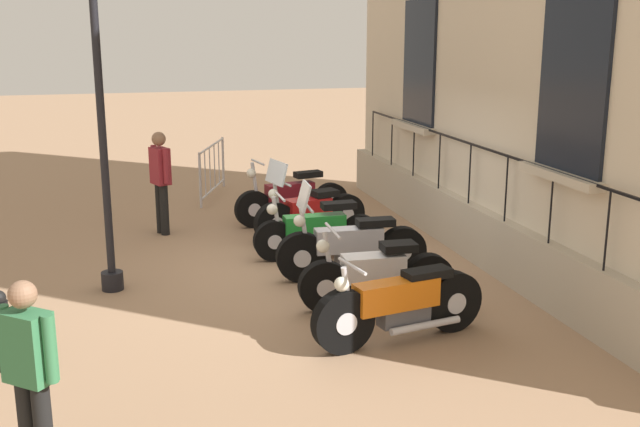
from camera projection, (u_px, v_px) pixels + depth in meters
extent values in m
plane|color=#9E7A5B|center=(317.00, 269.00, 10.72)|extent=(60.00, 60.00, 0.00)
cube|color=#B1A48F|center=(469.00, 230.00, 11.21)|extent=(0.20, 10.29, 0.81)
cube|color=black|center=(573.00, 81.00, 8.55)|extent=(0.06, 1.30, 2.05)
cube|color=#BCAE97|center=(560.00, 176.00, 8.78)|extent=(0.24, 1.50, 0.10)
cube|color=black|center=(420.00, 63.00, 12.79)|extent=(0.06, 1.30, 2.05)
cube|color=#BCAE97|center=(413.00, 127.00, 13.03)|extent=(0.24, 1.50, 0.10)
cube|color=black|center=(471.00, 144.00, 10.89)|extent=(0.03, 8.64, 0.03)
cylinder|color=black|center=(373.00, 134.00, 15.05)|extent=(0.02, 0.02, 0.87)
cylinder|color=black|center=(392.00, 142.00, 14.04)|extent=(0.02, 0.02, 0.87)
cylinder|color=black|center=(414.00, 151.00, 13.02)|extent=(0.02, 0.02, 0.87)
cylinder|color=black|center=(439.00, 161.00, 12.01)|extent=(0.02, 0.02, 0.87)
cylinder|color=black|center=(470.00, 174.00, 11.00)|extent=(0.02, 0.02, 0.87)
cylinder|color=black|center=(506.00, 189.00, 9.99)|extent=(0.02, 0.02, 0.87)
cylinder|color=black|center=(551.00, 208.00, 8.97)|extent=(0.02, 0.02, 0.87)
cylinder|color=black|center=(607.00, 231.00, 7.96)|extent=(0.02, 0.02, 0.87)
cylinder|color=black|center=(253.00, 209.00, 12.85)|extent=(0.65, 0.25, 0.63)
cylinder|color=silver|center=(253.00, 209.00, 12.85)|extent=(0.25, 0.19, 0.22)
cylinder|color=black|center=(330.00, 201.00, 13.47)|extent=(0.65, 0.25, 0.63)
cylinder|color=silver|center=(330.00, 201.00, 13.47)|extent=(0.25, 0.19, 0.22)
cube|color=maroon|center=(290.00, 193.00, 13.09)|extent=(0.88, 0.40, 0.34)
cube|color=#4C4C51|center=(295.00, 206.00, 13.19)|extent=(0.54, 0.29, 0.22)
cube|color=black|center=(308.00, 174.00, 13.16)|extent=(0.51, 0.31, 0.10)
cylinder|color=silver|center=(255.00, 186.00, 12.77)|extent=(0.17, 0.09, 0.80)
cylinder|color=silver|center=(258.00, 162.00, 12.70)|extent=(0.14, 0.54, 0.04)
sphere|color=white|center=(251.00, 173.00, 12.69)|extent=(0.16, 0.16, 0.16)
cylinder|color=silver|center=(307.00, 213.00, 13.16)|extent=(0.77, 0.22, 0.08)
cylinder|color=black|center=(275.00, 224.00, 11.85)|extent=(0.68, 0.30, 0.67)
cylinder|color=silver|center=(275.00, 224.00, 11.85)|extent=(0.27, 0.22, 0.23)
cylinder|color=black|center=(345.00, 214.00, 12.44)|extent=(0.68, 0.30, 0.67)
cylinder|color=silver|center=(345.00, 214.00, 12.44)|extent=(0.27, 0.22, 0.23)
cube|color=red|center=(308.00, 208.00, 12.07)|extent=(0.77, 0.49, 0.29)
cube|color=#4C4C51|center=(314.00, 220.00, 12.17)|extent=(0.48, 0.35, 0.23)
cube|color=black|center=(325.00, 193.00, 12.16)|extent=(0.46, 0.38, 0.10)
cylinder|color=silver|center=(277.00, 203.00, 11.79)|extent=(0.17, 0.10, 0.66)
cylinder|color=silver|center=(280.00, 182.00, 11.73)|extent=(0.20, 0.71, 0.04)
sphere|color=white|center=(273.00, 194.00, 11.72)|extent=(0.16, 0.16, 0.16)
cylinder|color=silver|center=(326.00, 229.00, 12.11)|extent=(0.64, 0.23, 0.08)
cube|color=silver|center=(276.00, 173.00, 11.67)|extent=(0.26, 0.60, 0.36)
cylinder|color=black|center=(274.00, 241.00, 11.02)|extent=(0.60, 0.14, 0.60)
cylinder|color=silver|center=(274.00, 241.00, 11.02)|extent=(0.21, 0.16, 0.21)
cylinder|color=black|center=(360.00, 234.00, 11.36)|extent=(0.60, 0.14, 0.60)
cylinder|color=silver|center=(360.00, 234.00, 11.36)|extent=(0.21, 0.16, 0.21)
cube|color=#1E842D|center=(315.00, 225.00, 11.13)|extent=(0.90, 0.26, 0.30)
cube|color=#4C4C51|center=(321.00, 239.00, 11.21)|extent=(0.54, 0.21, 0.21)
cube|color=black|center=(339.00, 205.00, 11.16)|extent=(0.51, 0.24, 0.10)
cylinder|color=silver|center=(277.00, 219.00, 10.95)|extent=(0.16, 0.06, 0.66)
cylinder|color=silver|center=(280.00, 196.00, 10.89)|extent=(0.04, 0.57, 0.04)
sphere|color=white|center=(272.00, 209.00, 10.90)|extent=(0.16, 0.16, 0.16)
cylinder|color=silver|center=(335.00, 248.00, 11.14)|extent=(0.81, 0.08, 0.08)
cylinder|color=black|center=(301.00, 257.00, 10.12)|extent=(0.68, 0.19, 0.67)
cylinder|color=silver|center=(301.00, 257.00, 10.12)|extent=(0.24, 0.18, 0.24)
cylinder|color=black|center=(402.00, 251.00, 10.40)|extent=(0.68, 0.19, 0.67)
cylinder|color=silver|center=(402.00, 251.00, 10.40)|extent=(0.24, 0.18, 0.24)
cube|color=#B2B2BC|center=(349.00, 240.00, 10.20)|extent=(0.92, 0.31, 0.32)
cube|color=#4C4C51|center=(356.00, 256.00, 10.28)|extent=(0.56, 0.24, 0.24)
cube|color=black|center=(375.00, 222.00, 10.23)|extent=(0.52, 0.26, 0.10)
cylinder|color=silver|center=(305.00, 232.00, 10.05)|extent=(0.16, 0.07, 0.69)
cylinder|color=silver|center=(308.00, 207.00, 9.98)|extent=(0.07, 0.58, 0.04)
sphere|color=white|center=(300.00, 221.00, 10.00)|extent=(0.16, 0.16, 0.16)
cylinder|color=silver|center=(371.00, 267.00, 10.21)|extent=(0.82, 0.12, 0.08)
cube|color=silver|center=(304.00, 196.00, 9.93)|extent=(0.15, 0.48, 0.36)
cylinder|color=black|center=(324.00, 286.00, 9.06)|extent=(0.63, 0.18, 0.63)
cylinder|color=silver|center=(324.00, 286.00, 9.06)|extent=(0.23, 0.18, 0.22)
cylinder|color=black|center=(428.00, 279.00, 9.34)|extent=(0.63, 0.18, 0.63)
cylinder|color=silver|center=(428.00, 279.00, 9.34)|extent=(0.23, 0.18, 0.22)
cube|color=silver|center=(373.00, 267.00, 9.14)|extent=(0.76, 0.35, 0.31)
cube|color=#4C4C51|center=(381.00, 285.00, 9.22)|extent=(0.46, 0.27, 0.22)
cube|color=black|center=(399.00, 247.00, 9.15)|extent=(0.43, 0.30, 0.10)
cylinder|color=silver|center=(329.00, 259.00, 8.99)|extent=(0.16, 0.07, 0.69)
cylinder|color=silver|center=(333.00, 231.00, 8.92)|extent=(0.06, 0.70, 0.04)
sphere|color=white|center=(323.00, 246.00, 8.94)|extent=(0.16, 0.16, 0.16)
cylinder|color=silver|center=(396.00, 297.00, 9.11)|extent=(0.68, 0.11, 0.08)
cylinder|color=black|center=(343.00, 322.00, 7.91)|extent=(0.70, 0.28, 0.69)
cylinder|color=silver|center=(343.00, 322.00, 7.91)|extent=(0.27, 0.21, 0.24)
cylinder|color=black|center=(453.00, 301.00, 8.48)|extent=(0.70, 0.28, 0.69)
cylinder|color=silver|center=(453.00, 301.00, 8.48)|extent=(0.27, 0.21, 0.24)
cube|color=orange|center=(396.00, 295.00, 8.13)|extent=(0.99, 0.43, 0.31)
cube|color=#4C4C51|center=(404.00, 313.00, 8.23)|extent=(0.60, 0.31, 0.24)
cube|color=black|center=(427.00, 274.00, 8.25)|extent=(0.57, 0.33, 0.10)
cylinder|color=silver|center=(348.00, 294.00, 7.86)|extent=(0.17, 0.09, 0.60)
cylinder|color=silver|center=(352.00, 266.00, 7.81)|extent=(0.14, 0.57, 0.04)
sphere|color=white|center=(342.00, 284.00, 7.80)|extent=(0.16, 0.16, 0.16)
cylinder|color=silver|center=(425.00, 325.00, 8.21)|extent=(0.86, 0.24, 0.08)
cylinder|color=black|center=(113.00, 281.00, 9.85)|extent=(0.28, 0.28, 0.24)
cylinder|color=black|center=(100.00, 107.00, 9.31)|extent=(0.10, 0.10, 4.72)
cylinder|color=#B7B7BF|center=(223.00, 162.00, 16.07)|extent=(0.05, 0.05, 1.05)
cylinder|color=#B7B7BF|center=(200.00, 180.00, 14.16)|extent=(0.05, 0.05, 1.05)
cylinder|color=#B7B7BF|center=(212.00, 146.00, 15.00)|extent=(0.72, 1.86, 0.04)
cylinder|color=#B7B7BF|center=(213.00, 189.00, 15.21)|extent=(0.72, 1.86, 0.04)
cylinder|color=#B7B7BF|center=(219.00, 162.00, 15.67)|extent=(0.02, 0.02, 0.87)
cylinder|color=#B7B7BF|center=(215.00, 165.00, 15.29)|extent=(0.02, 0.02, 0.87)
cylinder|color=#B7B7BF|center=(210.00, 169.00, 14.91)|extent=(0.02, 0.02, 0.87)
cylinder|color=#B7B7BF|center=(205.00, 172.00, 14.52)|extent=(0.02, 0.02, 0.87)
cylinder|color=black|center=(2.00, 336.00, 7.51)|extent=(0.17, 0.17, 0.72)
cylinder|color=black|center=(164.00, 210.00, 12.37)|extent=(0.14, 0.14, 0.83)
cylinder|color=black|center=(160.00, 208.00, 12.49)|extent=(0.14, 0.14, 0.83)
cube|color=maroon|center=(160.00, 166.00, 12.26)|extent=(0.34, 0.42, 0.59)
sphere|color=#8C664C|center=(159.00, 139.00, 12.15)|extent=(0.23, 0.23, 0.23)
cylinder|color=maroon|center=(166.00, 166.00, 12.08)|extent=(0.09, 0.09, 0.56)
cylinder|color=maroon|center=(154.00, 162.00, 12.42)|extent=(0.09, 0.09, 0.56)
cylinder|color=black|center=(28.00, 426.00, 5.78)|extent=(0.14, 0.14, 0.77)
cube|color=#337247|center=(28.00, 347.00, 5.58)|extent=(0.42, 0.40, 0.55)
sphere|color=#8C664C|center=(22.00, 295.00, 5.48)|extent=(0.21, 0.21, 0.21)
cylinder|color=#337247|center=(6.00, 338.00, 5.67)|extent=(0.09, 0.09, 0.52)
cylinder|color=#337247|center=(50.00, 349.00, 5.48)|extent=(0.09, 0.09, 0.52)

